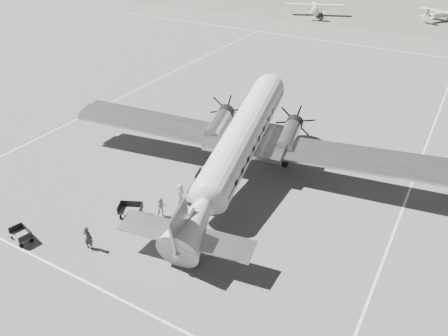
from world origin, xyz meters
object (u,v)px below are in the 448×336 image
baggage_cart_near (131,210)px  passenger (180,193)px  ground_crew (88,238)px  ramp_agent (162,207)px  baggage_cart_far (21,235)px  dc3_airliner (238,148)px  light_plane_right (440,16)px  light_plane_left (315,9)px

baggage_cart_near → passenger: passenger is taller
ground_crew → ramp_agent: 5.03m
baggage_cart_far → ramp_agent: size_ratio=0.93×
baggage_cart_far → ground_crew: ground_crew is taller
dc3_airliner → light_plane_right: bearing=75.6°
baggage_cart_near → baggage_cart_far: baggage_cart_near is taller
ramp_agent → passenger: size_ratio=1.08×
dc3_airliner → baggage_cart_far: dc3_airliner is taller
dc3_airliner → baggage_cart_far: size_ratio=20.31×
light_plane_right → dc3_airliner: bearing=-64.0°
baggage_cart_near → ramp_agent: size_ratio=1.02×
ramp_agent → light_plane_right: bearing=24.9°
baggage_cart_far → ground_crew: bearing=34.4°
light_plane_left → passenger: 62.10m
light_plane_right → baggage_cart_far: size_ratio=6.37×
baggage_cart_near → passenger: bearing=31.2°
passenger → light_plane_right: bearing=-11.6°
light_plane_left → light_plane_right: (20.60, 6.45, -0.15)m
dc3_airliner → ramp_agent: size_ratio=18.93×
dc3_airliner → ground_crew: (-4.18, -10.94, -2.03)m
ramp_agent → passenger: (0.09, 1.99, -0.06)m
baggage_cart_near → baggage_cart_far: size_ratio=1.10×
ground_crew → passenger: ground_crew is taller
light_plane_right → ground_crew: 74.66m
ground_crew → passenger: (2.05, 6.62, -0.07)m
passenger → ground_crew: bearing=158.2°
baggage_cart_far → light_plane_right: bearing=92.6°
baggage_cart_near → light_plane_right: bearing=56.8°
ground_crew → light_plane_left: bearing=-95.0°
light_plane_right → ramp_agent: bearing=-65.3°
light_plane_left → baggage_cart_near: bearing=-102.1°
baggage_cart_near → ground_crew: ground_crew is taller
baggage_cart_near → ramp_agent: 2.13m
light_plane_right → baggage_cart_near: (-10.30, -70.25, -0.51)m
dc3_airliner → light_plane_left: (-14.41, 56.55, -1.71)m
light_plane_left → baggage_cart_far: bearing=-106.3°
baggage_cart_far → light_plane_left: bearing=108.6°
ground_crew → ramp_agent: size_ratio=1.02×
light_plane_right → passenger: 67.84m
dc3_airliner → passenger: (-2.13, -4.32, -2.10)m
light_plane_left → light_plane_right: 21.59m
light_plane_left → passenger: size_ratio=7.41×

